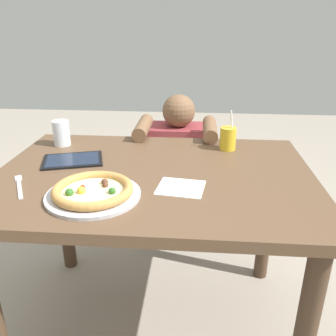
{
  "coord_description": "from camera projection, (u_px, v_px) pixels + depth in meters",
  "views": [
    {
      "loc": [
        0.16,
        -1.24,
        1.29
      ],
      "look_at": [
        0.06,
        -0.02,
        0.78
      ],
      "focal_mm": 37.86,
      "sensor_mm": 36.0,
      "label": 1
    }
  ],
  "objects": [
    {
      "name": "water_cup_clear",
      "position": [
        61.0,
        133.0,
        1.64
      ],
      "size": [
        0.08,
        0.08,
        0.12
      ],
      "color": "silver",
      "rests_on": "dining_table"
    },
    {
      "name": "drink_cup_colored",
      "position": [
        228.0,
        138.0,
        1.59
      ],
      "size": [
        0.07,
        0.07,
        0.18
      ],
      "color": "gold",
      "rests_on": "dining_table"
    },
    {
      "name": "ground_plane",
      "position": [
        156.0,
        319.0,
        1.66
      ],
      "size": [
        8.0,
        8.0,
        0.0
      ],
      "primitive_type": "plane",
      "color": "#9E9384"
    },
    {
      "name": "paper_napkin",
      "position": [
        181.0,
        188.0,
        1.24
      ],
      "size": [
        0.18,
        0.16,
        0.0
      ],
      "primitive_type": "cube",
      "rotation": [
        0.0,
        0.0,
        -0.14
      ],
      "color": "white",
      "rests_on": "dining_table"
    },
    {
      "name": "tablet",
      "position": [
        73.0,
        160.0,
        1.47
      ],
      "size": [
        0.28,
        0.23,
        0.01
      ],
      "color": "black",
      "rests_on": "dining_table"
    },
    {
      "name": "diner_seated",
      "position": [
        178.0,
        177.0,
        2.14
      ],
      "size": [
        0.41,
        0.52,
        0.91
      ],
      "color": "#333847",
      "rests_on": "ground"
    },
    {
      "name": "dining_table",
      "position": [
        154.0,
        198.0,
        1.41
      ],
      "size": [
        1.22,
        0.88,
        0.75
      ],
      "color": "brown",
      "rests_on": "ground"
    },
    {
      "name": "fork",
      "position": [
        19.0,
        185.0,
        1.25
      ],
      "size": [
        0.11,
        0.19,
        0.0
      ],
      "color": "silver",
      "rests_on": "dining_table"
    },
    {
      "name": "pizza_near",
      "position": [
        93.0,
        192.0,
        1.17
      ],
      "size": [
        0.32,
        0.32,
        0.04
      ],
      "color": "#B7B7BC",
      "rests_on": "dining_table"
    }
  ]
}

